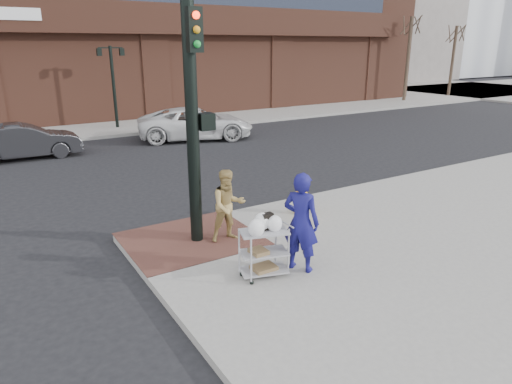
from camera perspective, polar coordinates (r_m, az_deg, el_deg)
ground at (r=9.67m, az=-2.60°, el=-7.78°), size 220.00×220.00×0.00m
sidewalk_far at (r=43.20m, az=-9.01°, el=12.25°), size 65.00×36.00×0.15m
brick_curb_ramp at (r=10.10m, az=-8.12°, el=-5.80°), size 2.80×2.40×0.01m
filler_block at (r=63.71m, az=13.33°, el=21.81°), size 14.00×20.00×18.00m
bare_tree_a at (r=37.17m, az=18.93°, el=20.23°), size 1.80×1.80×7.20m
bare_tree_b at (r=42.18m, az=23.86°, el=18.68°), size 1.80×1.80×6.70m
lamp_post at (r=24.48m, az=-17.45°, el=13.45°), size 1.32×0.22×4.00m
traffic_signal_pole at (r=9.29m, az=-7.82°, el=9.36°), size 0.61×0.51×5.00m
woman_blue at (r=8.40m, az=5.65°, el=-3.78°), size 0.74×0.82×1.89m
pedestrian_tan at (r=9.70m, az=-3.49°, el=-1.71°), size 0.83×0.68×1.57m
sedan_dark at (r=19.65m, az=-27.00°, el=5.67°), size 4.11×1.50×1.34m
minivan_white at (r=21.48m, az=-7.54°, el=8.50°), size 5.74×3.95×1.46m
utility_cart at (r=8.30m, az=1.00°, el=-7.06°), size 0.95×0.70×1.18m
fire_hydrant at (r=11.41m, az=5.51°, el=-0.47°), size 0.42×0.29×0.89m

